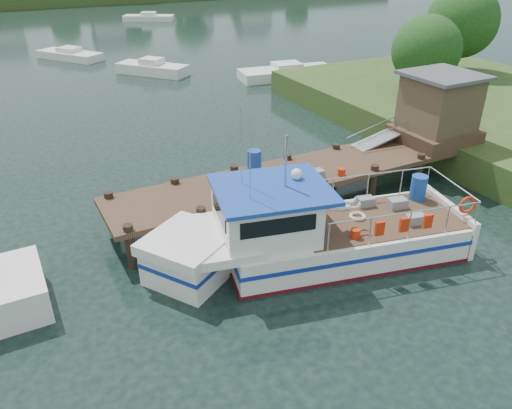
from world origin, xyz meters
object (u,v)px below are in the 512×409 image
dock (393,132)px  moored_far (149,18)px  lobster_boat (305,235)px  moored_c (287,72)px  moored_d (70,55)px  moored_b (152,68)px

dock → moored_far: size_ratio=2.49×
lobster_boat → moored_c: size_ratio=1.45×
moored_far → moored_d: (-13.33, -19.51, -0.01)m
lobster_boat → moored_c: (12.32, 21.54, -0.54)m
dock → moored_c: dock is taller
moored_far → moored_b: (-8.53, -28.39, 0.06)m
lobster_boat → moored_c: 24.82m
moored_b → moored_c: size_ratio=0.74×
lobster_boat → moored_d: size_ratio=1.78×
lobster_boat → moored_b: lobster_boat is taller
moored_b → dock: bearing=-66.7°
moored_b → lobster_boat: bearing=-81.7°
moored_c → moored_d: moored_c is taller
moored_c → moored_b: bearing=164.1°
lobster_boat → moored_b: (3.50, 27.59, -0.51)m
moored_far → moored_b: bearing=-92.2°
dock → moored_c: bearing=72.8°
dock → lobster_boat: size_ratio=1.49×
lobster_boat → moored_d: 36.50m
moored_far → lobster_boat: bearing=-87.6°
moored_b → moored_c: 10.70m
moored_c → lobster_boat: bearing=-101.2°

